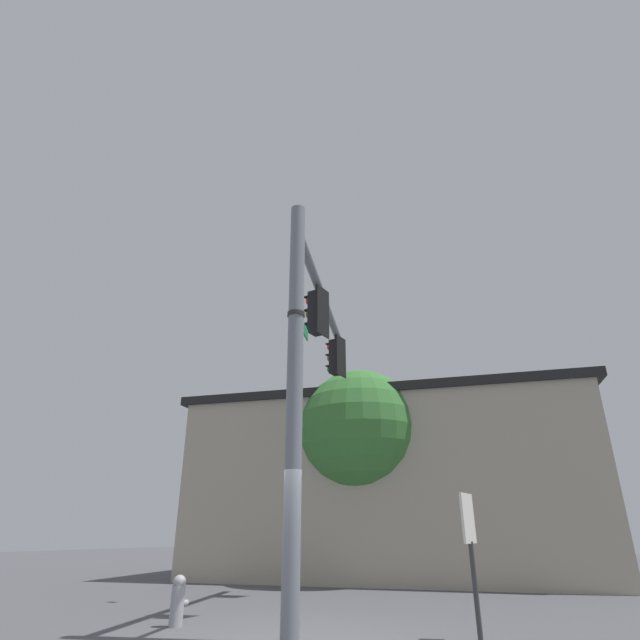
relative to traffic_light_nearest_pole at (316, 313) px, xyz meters
The scene contains 10 objects.
signal_pole 3.36m from the traffic_light_nearest_pole, 157.77° to the right, with size 0.29×0.29×7.74m, color slate.
mast_arm 1.36m from the traffic_light_nearest_pole, 20.73° to the left, with size 0.21×0.21×6.73m, color slate.
traffic_light_nearest_pole is the anchor object (origin of this frame).
traffic_light_mid_inner 3.37m from the traffic_light_nearest_pole, 21.74° to the left, with size 0.54×0.49×1.31m.
street_name_sign 2.23m from the traffic_light_nearest_pole, 157.71° to the right, with size 1.23×0.61×0.22m.
bird_flying 3.65m from the traffic_light_nearest_pole, 47.17° to the left, with size 0.27×0.36×0.10m.
storefront_building 9.34m from the traffic_light_nearest_pole, 13.88° to the left, with size 9.94×15.40×6.17m.
tree_by_storefront 7.03m from the traffic_light_nearest_pole, 18.73° to the left, with size 4.25×4.25×6.90m.
fire_hydrant 6.47m from the traffic_light_nearest_pole, 139.28° to the left, with size 0.35×0.24×0.82m.
historical_marker 5.97m from the traffic_light_nearest_pole, 100.20° to the right, with size 0.60×0.08×2.13m.
Camera 1 is at (-7.25, -4.94, 1.55)m, focal length 28.30 mm.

